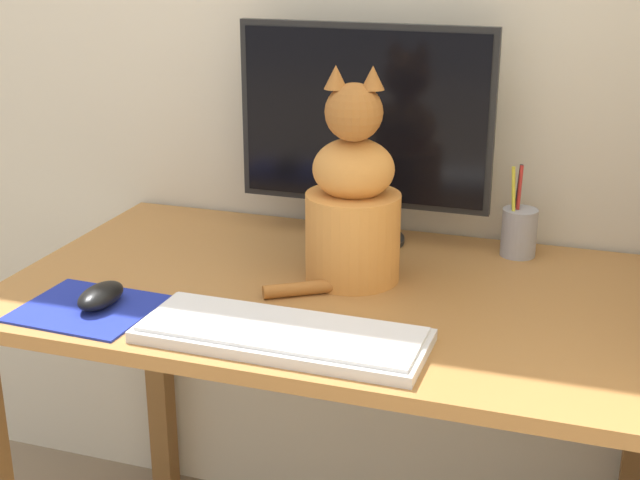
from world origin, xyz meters
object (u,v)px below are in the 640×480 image
(cat, at_px, (353,203))
(pen_cup, at_px, (519,231))
(computer_mouse_left, at_px, (101,296))
(monitor, at_px, (364,127))
(keyboard, at_px, (282,334))

(cat, bearing_deg, pen_cup, 26.31)
(computer_mouse_left, height_order, pen_cup, pen_cup)
(monitor, distance_m, keyboard, 0.53)
(monitor, height_order, pen_cup, monitor)
(computer_mouse_left, bearing_deg, keyboard, -4.12)
(keyboard, relative_size, cat, 1.17)
(monitor, height_order, keyboard, monitor)
(keyboard, xyz_separation_m, pen_cup, (0.30, 0.50, 0.04))
(keyboard, bearing_deg, cat, 84.75)
(keyboard, bearing_deg, monitor, 91.66)
(monitor, distance_m, pen_cup, 0.36)
(monitor, relative_size, keyboard, 1.12)
(monitor, bearing_deg, cat, -79.37)
(keyboard, height_order, computer_mouse_left, computer_mouse_left)
(computer_mouse_left, bearing_deg, cat, 35.34)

